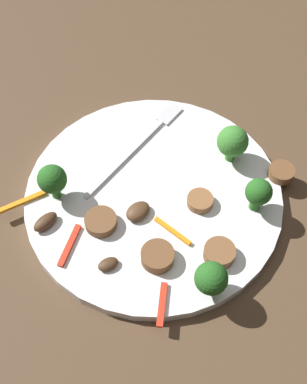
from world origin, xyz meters
name	(u,v)px	position (x,y,z in m)	size (l,w,h in m)	color
ground_plane	(154,199)	(0.00, 0.00, 0.00)	(1.40, 1.40, 0.00)	#4C3826
plate	(154,195)	(0.00, 0.00, 0.01)	(0.30, 0.30, 0.01)	white
fork	(141,142)	(0.06, 0.05, 0.02)	(0.18, 0.03, 0.00)	silver
broccoli_floret_0	(52,180)	(-0.06, 0.09, 0.04)	(0.03, 0.03, 0.05)	#296420
broccoli_floret_1	(258,193)	(0.04, -0.11, 0.04)	(0.03, 0.03, 0.04)	#296420
broccoli_floret_2	(211,279)	(-0.08, -0.11, 0.04)	(0.03, 0.03, 0.05)	#296420
broccoli_floret_3	(233,142)	(0.09, -0.05, 0.04)	(0.04, 0.04, 0.05)	#408630
sausage_slice_0	(281,172)	(0.10, -0.12, 0.02)	(0.03, 0.03, 0.01)	brown
sausage_slice_1	(219,253)	(-0.04, -0.10, 0.02)	(0.03, 0.03, 0.01)	brown
sausage_slice_2	(200,201)	(0.01, -0.05, 0.02)	(0.03, 0.03, 0.01)	brown
sausage_slice_3	(158,256)	(-0.07, -0.05, 0.02)	(0.04, 0.04, 0.01)	brown
sausage_slice_4	(101,222)	(-0.07, 0.03, 0.02)	(0.04, 0.04, 0.01)	brown
mushroom_0	(136,210)	(-0.03, 0.00, 0.02)	(0.03, 0.02, 0.01)	#4C331E
mushroom_1	(108,264)	(-0.10, -0.01, 0.02)	(0.02, 0.01, 0.01)	#422B19
mushroom_2	(45,222)	(-0.10, 0.08, 0.02)	(0.03, 0.02, 0.01)	#422B19
pepper_strip_0	(162,304)	(-0.11, -0.08, 0.02)	(0.05, 0.01, 0.00)	red
pepper_strip_1	(173,231)	(-0.04, -0.04, 0.02)	(0.05, 0.00, 0.00)	orange
pepper_strip_2	(70,245)	(-0.11, 0.04, 0.02)	(0.05, 0.01, 0.00)	red
pepper_strip_3	(21,202)	(-0.09, 0.12, 0.02)	(0.06, 0.01, 0.00)	orange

